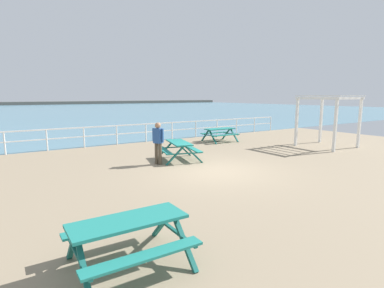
% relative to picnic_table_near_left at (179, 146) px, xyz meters
% --- Properties ---
extents(ground_plane, '(30.00, 24.00, 0.20)m').
position_rel_picnic_table_near_left_xyz_m(ground_plane, '(0.14, -2.30, -0.68)').
color(ground_plane, gray).
extents(sea_band, '(142.00, 90.00, 0.01)m').
position_rel_picnic_table_near_left_xyz_m(sea_band, '(0.14, 50.45, -0.58)').
color(sea_band, teal).
rests_on(sea_band, ground).
extents(distant_shoreline, '(142.00, 6.00, 1.80)m').
position_rel_picnic_table_near_left_xyz_m(distant_shoreline, '(0.14, 93.45, -0.58)').
color(distant_shoreline, '#4C4C47').
rests_on(distant_shoreline, ground).
extents(seaward_railing, '(23.07, 0.07, 1.08)m').
position_rel_picnic_table_near_left_xyz_m(seaward_railing, '(0.14, 5.45, 0.16)').
color(seaward_railing, white).
rests_on(seaward_railing, ground).
extents(picnic_table_near_left, '(1.92, 2.13, 0.80)m').
position_rel_picnic_table_near_left_xyz_m(picnic_table_near_left, '(0.00, 0.00, 0.00)').
color(picnic_table_near_left, '#1E7A70').
rests_on(picnic_table_near_left, ground).
extents(picnic_table_near_right, '(1.83, 1.57, 0.80)m').
position_rel_picnic_table_near_left_xyz_m(picnic_table_near_right, '(-4.79, -6.39, 0.00)').
color(picnic_table_near_right, '#1E7A70').
rests_on(picnic_table_near_right, ground).
extents(picnic_table_mid_centre, '(1.86, 1.61, 0.80)m').
position_rel_picnic_table_near_left_xyz_m(picnic_table_mid_centre, '(4.73, 3.16, 0.00)').
color(picnic_table_mid_centre, '#1E7A70').
rests_on(picnic_table_mid_centre, ground).
extents(visitor, '(0.35, 0.49, 1.66)m').
position_rel_picnic_table_near_left_xyz_m(visitor, '(-1.09, -0.23, 0.36)').
color(visitor, '#4C4233').
rests_on(visitor, ground).
extents(lattice_pergola, '(2.45, 2.57, 2.70)m').
position_rel_picnic_table_near_left_xyz_m(lattice_pergola, '(8.30, -1.41, 1.41)').
color(lattice_pergola, white).
rests_on(lattice_pergola, ground).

